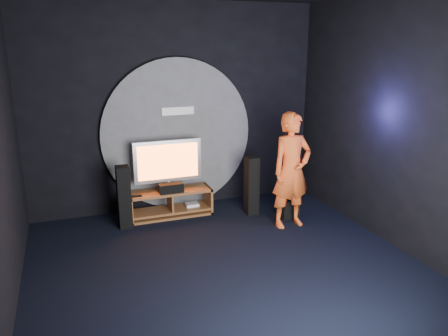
{
  "coord_description": "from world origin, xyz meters",
  "views": [
    {
      "loc": [
        -1.8,
        -4.74,
        2.83
      ],
      "look_at": [
        0.33,
        1.05,
        1.05
      ],
      "focal_mm": 35.0,
      "sensor_mm": 36.0,
      "label": 1
    }
  ],
  "objects_px": {
    "tower_speaker_right": "(252,186)",
    "subwoofer": "(288,208)",
    "player": "(292,170)",
    "tv": "(168,163)",
    "tower_speaker_left": "(124,197)",
    "media_console": "(171,205)"
  },
  "relations": [
    {
      "from": "tower_speaker_right",
      "to": "subwoofer",
      "type": "relative_size",
      "value": 3.08
    },
    {
      "from": "tower_speaker_right",
      "to": "player",
      "type": "relative_size",
      "value": 0.55
    },
    {
      "from": "tv",
      "to": "subwoofer",
      "type": "bearing_deg",
      "value": -23.53
    },
    {
      "from": "tower_speaker_left",
      "to": "subwoofer",
      "type": "height_order",
      "value": "tower_speaker_left"
    },
    {
      "from": "tower_speaker_left",
      "to": "subwoofer",
      "type": "xyz_separation_m",
      "value": [
        2.63,
        -0.52,
        -0.34
      ]
    },
    {
      "from": "tower_speaker_left",
      "to": "tower_speaker_right",
      "type": "bearing_deg",
      "value": -4.59
    },
    {
      "from": "tower_speaker_right",
      "to": "player",
      "type": "bearing_deg",
      "value": -60.12
    },
    {
      "from": "tower_speaker_right",
      "to": "subwoofer",
      "type": "height_order",
      "value": "tower_speaker_right"
    },
    {
      "from": "tower_speaker_right",
      "to": "media_console",
      "type": "bearing_deg",
      "value": 163.56
    },
    {
      "from": "media_console",
      "to": "subwoofer",
      "type": "xyz_separation_m",
      "value": [
        1.84,
        -0.74,
        -0.03
      ]
    },
    {
      "from": "subwoofer",
      "to": "player",
      "type": "relative_size",
      "value": 0.18
    },
    {
      "from": "tv",
      "to": "player",
      "type": "height_order",
      "value": "player"
    },
    {
      "from": "media_console",
      "to": "player",
      "type": "distance_m",
      "value": 2.12
    },
    {
      "from": "media_console",
      "to": "tower_speaker_right",
      "type": "distance_m",
      "value": 1.4
    },
    {
      "from": "subwoofer",
      "to": "player",
      "type": "distance_m",
      "value": 0.83
    },
    {
      "from": "tv",
      "to": "subwoofer",
      "type": "height_order",
      "value": "tv"
    },
    {
      "from": "tower_speaker_right",
      "to": "tower_speaker_left",
      "type": "bearing_deg",
      "value": 175.41
    },
    {
      "from": "media_console",
      "to": "player",
      "type": "relative_size",
      "value": 0.76
    },
    {
      "from": "tv",
      "to": "tower_speaker_left",
      "type": "bearing_deg",
      "value": -159.84
    },
    {
      "from": "media_console",
      "to": "subwoofer",
      "type": "relative_size",
      "value": 4.25
    },
    {
      "from": "tv",
      "to": "tower_speaker_right",
      "type": "relative_size",
      "value": 1.13
    },
    {
      "from": "media_console",
      "to": "tower_speaker_right",
      "type": "bearing_deg",
      "value": -16.44
    }
  ]
}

